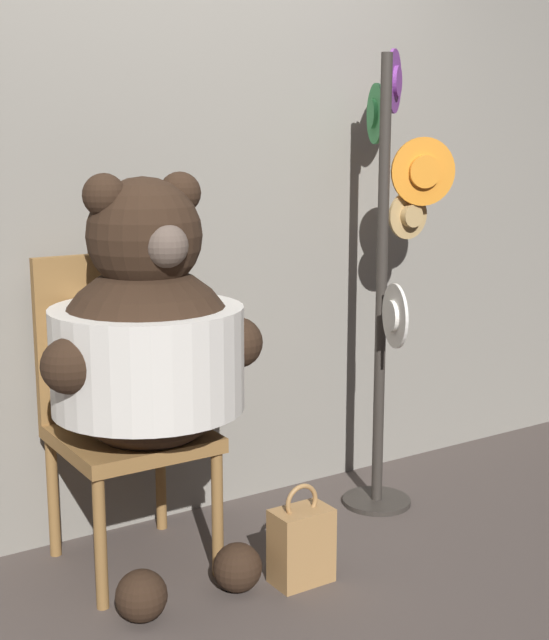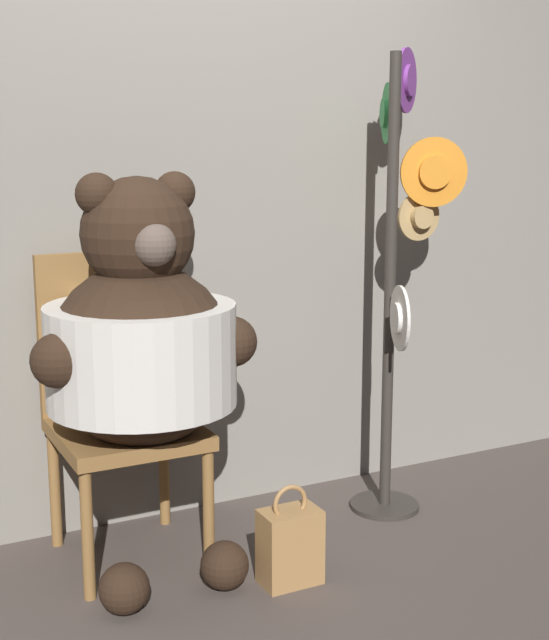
# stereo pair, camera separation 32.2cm
# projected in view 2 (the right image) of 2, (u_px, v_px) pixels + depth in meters

# --- Properties ---
(ground_plane) EXTENTS (14.00, 14.00, 0.00)m
(ground_plane) POSITION_uv_depth(u_px,v_px,m) (218.00, 566.00, 3.13)
(ground_plane) COLOR #4C423D
(wall_back) EXTENTS (8.00, 0.10, 2.49)m
(wall_back) POSITION_uv_depth(u_px,v_px,m) (155.00, 201.00, 3.38)
(wall_back) COLOR gray
(wall_back) RESTS_ON ground_plane
(chair) EXTENTS (0.48, 0.50, 1.08)m
(chair) POSITION_uv_depth(u_px,v_px,m) (118.00, 398.00, 3.17)
(chair) COLOR olive
(chair) RESTS_ON ground_plane
(teddy_bear) EXTENTS (0.77, 0.69, 1.37)m
(teddy_bear) POSITION_uv_depth(u_px,v_px,m) (142.00, 343.00, 2.98)
(teddy_bear) COLOR black
(teddy_bear) RESTS_ON ground_plane
(hat_display_rack) EXTENTS (0.42, 0.50, 1.82)m
(hat_display_rack) POSITION_uv_depth(u_px,v_px,m) (401.00, 258.00, 3.45)
(hat_display_rack) COLOR #332D28
(hat_display_rack) RESTS_ON ground_plane
(handbag_on_ground) EXTENTS (0.20, 0.13, 0.35)m
(handbag_on_ground) POSITION_uv_depth(u_px,v_px,m) (290.00, 545.00, 2.99)
(handbag_on_ground) COLOR #A87A47
(handbag_on_ground) RESTS_ON ground_plane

